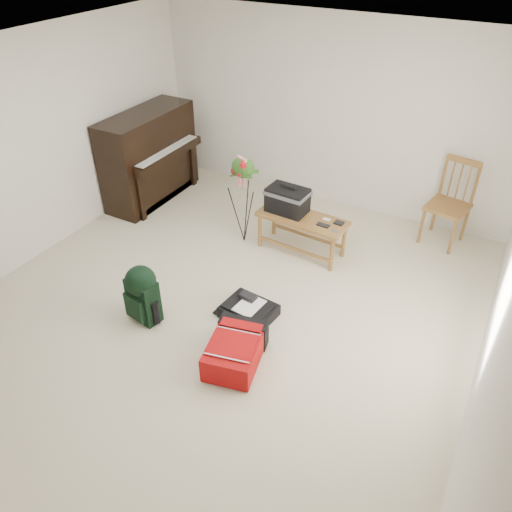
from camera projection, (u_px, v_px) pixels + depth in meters
The scene contains 12 objects.
floor at pixel (224, 306), 5.32m from camera, with size 5.00×5.50×0.01m, color #C1B89B.
ceiling at pixel (212, 63), 3.88m from camera, with size 5.00×5.50×0.01m, color white.
wall_back at pixel (331, 114), 6.57m from camera, with size 5.00×0.04×2.50m, color beige.
wall_left at pixel (30, 151), 5.58m from camera, with size 0.04×5.50×2.50m, color beige.
wall_right at pixel (511, 285), 3.61m from camera, with size 0.04×5.50×2.50m, color beige.
piano at pixel (150, 158), 6.98m from camera, with size 0.71×1.50×1.25m.
bench at pixel (292, 206), 5.91m from camera, with size 1.10×0.49×0.83m.
dining_chair at pixel (449, 204), 6.08m from camera, with size 0.54×0.54×1.07m.
red_suitcase at pixel (238, 347), 4.62m from camera, with size 0.58×0.75×0.29m.
black_duffel at pixel (249, 310), 5.16m from camera, with size 0.56×0.47×0.22m.
green_backpack at pixel (142, 292), 4.97m from camera, with size 0.35×0.32×0.64m.
flower_stand at pixel (244, 201), 6.04m from camera, with size 0.47×0.47×1.18m.
Camera 1 is at (2.24, -3.37, 3.51)m, focal length 35.00 mm.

